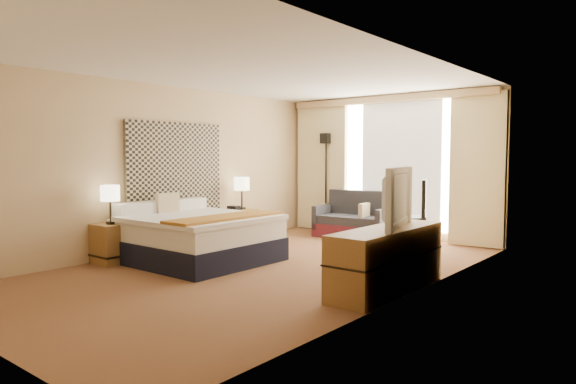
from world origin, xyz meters
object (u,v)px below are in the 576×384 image
Objects in this scene: loveseat at (354,222)px; television at (389,197)px; lamp_right at (242,184)px; floor_lamp at (326,162)px; nightstand_left at (114,243)px; media_dresser at (387,259)px; desk_chair at (414,221)px; lamp_left at (110,194)px; bed at (197,237)px; nightstand_right at (240,225)px.

television reaches higher than loveseat.
loveseat is 2.49× the size of lamp_right.
floor_lamp reaches higher than television.
media_dresser reaches higher than nightstand_left.
nightstand_left is at bearing -164.16° from media_dresser.
loveseat is at bearing -17.48° from floor_lamp.
desk_chair is (-0.68, 2.12, 0.16)m from media_dresser.
television is (2.25, -2.92, 0.75)m from loveseat.
lamp_right reaches higher than lamp_left.
bed is at bearing 45.03° from nightstand_left.
floor_lamp is (-3.12, 3.30, 1.02)m from media_dresser.
nightstand_left is 4.52m from floor_lamp.
bed is at bearing -175.26° from media_dresser.
television is at bearing 18.95° from lamp_left.
desk_chair reaches higher than nightstand_right.
lamp_right is (-1.36, -1.57, 0.71)m from loveseat.
lamp_left is (0.03, -0.07, 0.70)m from nightstand_left.
media_dresser is 1.55× the size of television.
nightstand_left is 1.01× the size of lamp_left.
lamp_right is 0.49× the size of television.
media_dresser is 3.15× the size of lamp_right.
bed reaches higher than loveseat.
nightstand_right is 1.87m from bed.
desk_chair is 3.09m from lamp_right.
bed is 1.36× the size of loveseat.
loveseat is at bearing 71.79° from lamp_left.
nightstand_right is 0.47× the size of television.
floor_lamp reaches higher than lamp_left.
lamp_right is (0.00, 2.59, 0.02)m from lamp_left.
lamp_right is (-0.77, 1.71, 0.65)m from bed.
desk_chair is (2.44, -1.18, -0.86)m from floor_lamp.
desk_chair is 4.43m from lamp_left.
nightstand_left is at bearing -155.83° from desk_chair.
nightstand_right is at bearing 54.71° from television.
bed is 1.69× the size of desk_chair.
desk_chair is 2.00× the size of lamp_right.
bed is at bearing -86.26° from floor_lamp.
bed is at bearing -65.77° from lamp_right.
nightstand_right is at bearing -107.37° from floor_lamp.
desk_chair is at bearing 47.37° from lamp_left.
media_dresser is at bearing -21.92° from lamp_right.
nightstand_left is 2.50m from nightstand_right.
nightstand_left is at bearing -134.97° from bed.
nightstand_right is 3.10m from desk_chair.
nightstand_right is at bearing -149.67° from lamp_right.
nightstand_left is 0.31× the size of media_dresser.
floor_lamp is 2.84m from desk_chair.
television is (3.65, 1.17, 0.76)m from nightstand_left.
lamp_right reaches higher than nightstand_right.
lamp_left reaches higher than media_dresser.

